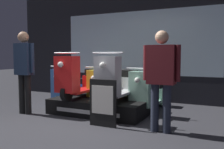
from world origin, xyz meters
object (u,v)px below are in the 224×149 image
at_px(scooter_backrow_0, 73,88).
at_px(scooter_backrow_2, 148,93).
at_px(scooter_display_right, 119,82).
at_px(person_left_browsing, 24,67).
at_px(scooter_display_left, 81,80).
at_px(person_right_browsing, 161,73).
at_px(scooter_backrow_1, 108,91).
at_px(price_sign_board, 103,103).

relative_size(scooter_backrow_0, scooter_backrow_2, 1.00).
xyz_separation_m(scooter_display_right, person_left_browsing, (-1.85, -0.66, 0.29)).
bearing_deg(scooter_display_left, scooter_backrow_2, 30.35).
bearing_deg(person_right_browsing, scooter_backrow_2, 115.15).
xyz_separation_m(scooter_display_left, scooter_backrow_1, (0.28, 0.74, -0.31)).
bearing_deg(scooter_backrow_1, person_left_browsing, -131.44).
distance_m(scooter_backrow_0, scooter_backrow_1, 0.99).
relative_size(person_left_browsing, price_sign_board, 2.10).
bearing_deg(scooter_backrow_0, scooter_backrow_1, 0.00).
height_order(scooter_display_left, scooter_backrow_1, scooter_display_left).
relative_size(scooter_backrow_1, person_left_browsing, 0.89).
distance_m(scooter_backrow_1, person_right_browsing, 2.24).
xyz_separation_m(scooter_backrow_0, price_sign_board, (1.66, -1.54, 0.03)).
relative_size(scooter_backrow_2, person_right_browsing, 0.94).
height_order(person_right_browsing, price_sign_board, person_right_browsing).
bearing_deg(scooter_display_left, price_sign_board, -39.62).
bearing_deg(price_sign_board, scooter_display_right, 94.39).
relative_size(scooter_backrow_0, scooter_backrow_1, 1.00).
height_order(scooter_display_right, scooter_backrow_0, scooter_display_right).
height_order(scooter_backrow_2, person_right_browsing, person_right_browsing).
bearing_deg(person_right_browsing, scooter_backrow_1, 139.55).
height_order(scooter_backrow_1, person_right_browsing, person_right_browsing).
relative_size(scooter_display_right, scooter_backrow_0, 1.00).
xyz_separation_m(person_right_browsing, price_sign_board, (-0.97, -0.13, -0.54)).
bearing_deg(person_right_browsing, scooter_backrow_0, 151.94).
distance_m(scooter_display_left, scooter_backrow_0, 1.07).
bearing_deg(scooter_display_right, person_left_browsing, -160.41).
bearing_deg(scooter_backrow_2, scooter_backrow_0, 180.00).
bearing_deg(scooter_backrow_2, person_right_browsing, -64.85).
bearing_deg(person_left_browsing, person_right_browsing, 0.00).
height_order(scooter_backrow_0, person_left_browsing, person_left_browsing).
xyz_separation_m(scooter_backrow_1, person_left_browsing, (-1.24, -1.40, 0.60)).
xyz_separation_m(scooter_backrow_1, person_right_browsing, (1.65, -1.40, 0.56)).
height_order(scooter_display_right, scooter_backrow_2, scooter_display_right).
height_order(scooter_display_left, scooter_backrow_2, scooter_display_left).
xyz_separation_m(scooter_display_right, person_right_browsing, (1.03, -0.66, 0.25)).
relative_size(scooter_display_left, person_left_browsing, 0.89).
bearing_deg(scooter_backrow_1, scooter_backrow_0, 180.00).
relative_size(scooter_backrow_2, person_left_browsing, 0.89).
distance_m(scooter_display_left, person_right_browsing, 2.06).
xyz_separation_m(scooter_backrow_1, price_sign_board, (0.67, -1.54, 0.03)).
relative_size(scooter_backrow_1, price_sign_board, 1.87).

